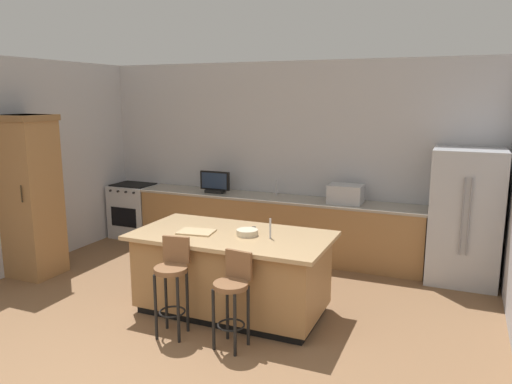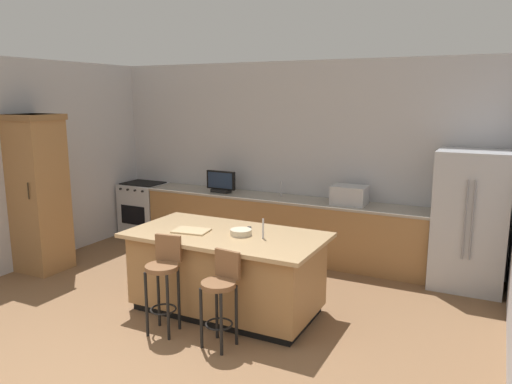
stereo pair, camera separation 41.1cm
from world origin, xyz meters
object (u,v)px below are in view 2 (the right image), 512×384
refrigerator (470,220)px  tv_remote (249,229)px  bar_stool_right (221,291)px  kitchen_island (227,271)px  range_oven (144,209)px  fruit_bowl (241,232)px  cutting_board (191,231)px  microwave (349,195)px  bar_stool_left (164,275)px  cabinet_tower (38,191)px  tv_monitor (221,183)px

refrigerator → tv_remote: size_ratio=10.44×
bar_stool_right → tv_remote: (-0.19, 0.95, 0.37)m
kitchen_island → range_oven: 3.59m
fruit_bowl → cutting_board: bearing=-167.7°
microwave → bar_stool_left: microwave is taller
kitchen_island → cabinet_tower: cabinet_tower is taller
microwave → tv_remote: (-0.64, -1.87, -0.12)m
kitchen_island → tv_remote: bearing=55.1°
bar_stool_left → bar_stool_right: bearing=-7.0°
cutting_board → tv_monitor: bearing=112.5°
cabinet_tower → bar_stool_left: 2.86m
refrigerator → microwave: refrigerator is taller
cabinet_tower → cutting_board: bearing=-3.1°
tv_monitor → tv_remote: bearing=-51.4°
bar_stool_right → fruit_bowl: bearing=109.7°
fruit_bowl → range_oven: bearing=145.9°
bar_stool_right → bar_stool_left: bearing=-171.9°
bar_stool_right → microwave: bearing=87.7°
cabinet_tower → bar_stool_left: size_ratio=2.15×
microwave → fruit_bowl: size_ratio=2.02×
microwave → kitchen_island: bearing=-110.9°
kitchen_island → bar_stool_right: bearing=-64.0°
kitchen_island → cutting_board: bearing=-163.2°
microwave → bar_stool_left: (-1.13, -2.84, -0.43)m
bar_stool_right → cutting_board: bar_stool_right is taller
bar_stool_left → fruit_bowl: bearing=47.3°
cabinet_tower → tv_remote: bearing=3.8°
kitchen_island → tv_remote: size_ratio=12.98×
bar_stool_left → bar_stool_right: bar_stool_left is taller
refrigerator → tv_monitor: size_ratio=3.53×
range_oven → microwave: microwave is taller
tv_remote → cutting_board: (-0.55, -0.35, -0.00)m
bar_stool_left → tv_remote: (0.49, 0.97, 0.32)m
bar_stool_right → tv_remote: bearing=107.9°
range_oven → bar_stool_left: bar_stool_left is taller
microwave → bar_stool_left: bearing=-111.7°
tv_remote → bar_stool_left: bearing=-138.9°
tv_monitor → cutting_board: 2.35m
cutting_board → refrigerator: bearing=37.6°
range_oven → tv_remote: tv_remote is taller
microwave → cutting_board: size_ratio=1.22×
refrigerator → cabinet_tower: cabinet_tower is taller
range_oven → tv_remote: size_ratio=5.51×
bar_stool_left → tv_remote: bearing=55.0°
fruit_bowl → cutting_board: 0.59m
bar_stool_right → range_oven: bearing=146.0°
tv_remote → cutting_board: 0.66m
tv_monitor → kitchen_island: bearing=-57.9°
tv_monitor → fruit_bowl: tv_monitor is taller
kitchen_island → bar_stool_right: size_ratio=2.32×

